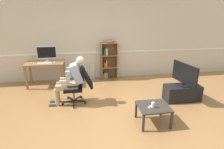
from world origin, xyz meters
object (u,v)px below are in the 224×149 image
object	(u,v)px
imac_monitor	(47,53)
computer_mouse	(54,63)
person_seated	(71,79)
drinking_glass	(153,105)
bookshelf	(108,61)
tv_stand	(182,93)
keyboard	(45,63)
radiator	(84,72)
computer_desk	(45,66)
coffee_table	(153,108)
spare_remote	(151,107)
tv_screen	(185,74)
office_chair	(79,84)

from	to	relation	value
imac_monitor	computer_mouse	world-z (taller)	imac_monitor
person_seated	drinking_glass	distance (m)	2.12
bookshelf	tv_stand	size ratio (longest dim) A/B	1.45
keyboard	radiator	world-z (taller)	keyboard
computer_desk	computer_mouse	distance (m)	0.36
radiator	tv_stand	distance (m)	3.29
coffee_table	spare_remote	world-z (taller)	spare_remote
computer_desk	spare_remote	size ratio (longest dim) A/B	7.74
radiator	imac_monitor	bearing A→B (deg)	-164.21
computer_mouse	drinking_glass	xyz separation A→B (m)	(2.25, -2.52, -0.31)
computer_mouse	radiator	world-z (taller)	computer_mouse
person_seated	coffee_table	world-z (taller)	person_seated
computer_mouse	tv_stand	distance (m)	3.82
keyboard	tv_screen	bearing A→B (deg)	-22.13
tv_screen	spare_remote	world-z (taller)	tv_screen
person_seated	tv_screen	distance (m)	2.91
computer_mouse	bookshelf	xyz separation A→B (m)	(1.73, 0.41, -0.12)
radiator	tv_screen	world-z (taller)	tv_screen
imac_monitor	spare_remote	size ratio (longest dim) A/B	4.00
coffee_table	spare_remote	bearing A→B (deg)	-155.75
keyboard	office_chair	xyz separation A→B (m)	(1.04, -1.24, -0.24)
coffee_table	tv_stand	bearing A→B (deg)	38.45
computer_desk	spare_remote	bearing A→B (deg)	-46.10
tv_stand	computer_mouse	bearing A→B (deg)	155.94
radiator	person_seated	bearing A→B (deg)	-100.28
bookshelf	person_seated	distance (m)	2.04
computer_mouse	tv_screen	world-z (taller)	tv_screen
computer_desk	coffee_table	distance (m)	3.67
bookshelf	radiator	world-z (taller)	bookshelf
bookshelf	tv_screen	xyz separation A→B (m)	(1.72, -1.95, 0.08)
keyboard	spare_remote	distance (m)	3.53
person_seated	keyboard	bearing A→B (deg)	-145.15
person_seated	tv_screen	xyz separation A→B (m)	(2.90, -0.28, 0.07)
person_seated	drinking_glass	world-z (taller)	person_seated
radiator	spare_remote	size ratio (longest dim) A/B	4.85
computer_desk	tv_stand	size ratio (longest dim) A/B	1.25
computer_desk	person_seated	xyz separation A→B (m)	(0.86, -1.38, 0.02)
person_seated	spare_remote	world-z (taller)	person_seated
drinking_glass	radiator	bearing A→B (deg)	114.39
keyboard	tv_stand	world-z (taller)	keyboard
tv_stand	coffee_table	bearing A→B (deg)	-141.55
keyboard	bookshelf	size ratio (longest dim) A/B	0.32
radiator	bookshelf	bearing A→B (deg)	-6.53
tv_stand	tv_screen	world-z (taller)	tv_screen
computer_desk	radiator	bearing A→B (deg)	18.28
office_chair	drinking_glass	bearing A→B (deg)	50.69
tv_screen	drinking_glass	size ratio (longest dim) A/B	7.90
coffee_table	bookshelf	bearing A→B (deg)	100.98
radiator	person_seated	size ratio (longest dim) A/B	0.59
imac_monitor	keyboard	bearing A→B (deg)	-103.75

